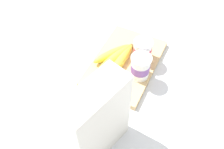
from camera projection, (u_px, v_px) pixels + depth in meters
The scene contains 6 objects.
ground_plane at pixel (125, 65), 1.00m from camera, with size 2.40×2.40×0.00m, color silver.
cutting_board at pixel (125, 63), 0.99m from camera, with size 0.34×0.23×0.02m, color tan.
cereal_box at pixel (97, 121), 0.69m from camera, with size 0.19×0.08×0.29m, color white.
yogurt_cup_front at pixel (143, 50), 0.96m from camera, with size 0.07×0.07×0.09m.
yogurt_cup_back at pixel (140, 67), 0.91m from camera, with size 0.07×0.07×0.10m.
banana_bunch at pixel (116, 57), 0.97m from camera, with size 0.20×0.12×0.04m.
Camera 1 is at (0.60, 0.23, 0.77)m, focal length 41.44 mm.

